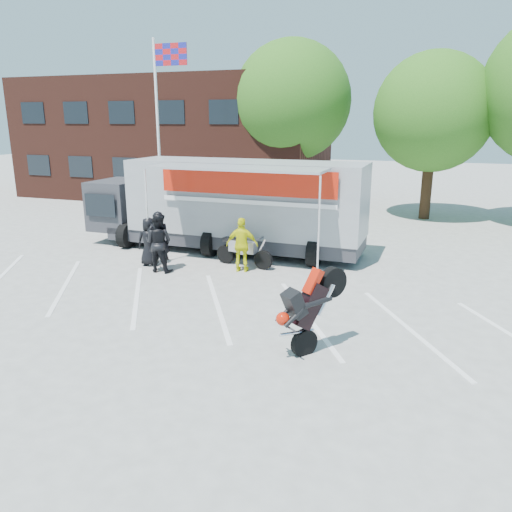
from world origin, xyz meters
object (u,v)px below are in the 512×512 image
Objects in this scene: flagpole at (162,110)px; parked_motorcycle at (244,266)px; tree_mid at (433,113)px; spectator_leather_a at (149,242)px; stunt_bike_rider at (327,347)px; spectator_leather_b at (159,241)px; tree_left at (292,101)px; transporter_truck at (233,251)px; spectator_leather_c at (159,243)px; spectator_hivis at (242,245)px.

flagpole is 3.81× the size of parked_motorcycle.
parked_motorcycle is at bearing -117.11° from tree_mid.
tree_mid reaches higher than spectator_leather_a.
spectator_leather_b is (-6.14, 3.77, 0.95)m from stunt_bike_rider.
tree_left reaches higher than transporter_truck.
flagpole is 1.04× the size of tree_mid.
spectator_leather_c is at bearing 90.28° from spectator_leather_b.
parked_motorcycle is 2.87m from spectator_leather_b.
parked_motorcycle is 1.32× the size of spectator_leather_a.
spectator_hivis is at bearing 174.46° from spectator_leather_b.
spectator_leather_a is 0.93× the size of spectator_hivis.
spectator_leather_b is at bearing -62.66° from flagpole.
tree_left reaches higher than spectator_leather_a.
tree_mid is at bearing -123.80° from spectator_leather_c.
tree_mid is at bearing -124.35° from spectator_hivis.
stunt_bike_rider is at bearing 126.23° from spectator_leather_b.
parked_motorcycle is at bearing -43.02° from flagpole.
tree_mid is 12.77m from parked_motorcycle.
stunt_bike_rider is at bearing -53.45° from transporter_truck.
flagpole is 7.91m from transporter_truck.
transporter_truck is 5.49× the size of spectator_leather_c.
tree_mid is at bearing -144.53° from spectator_leather_a.
spectator_hivis reaches higher than transporter_truck.
transporter_truck is (4.79, -3.75, -5.05)m from flagpole.
tree_mid is at bearing -16.03° from parked_motorcycle.
spectator_leather_c is 1.08× the size of spectator_hivis.
transporter_truck is at bearing -86.78° from tree_left.
spectator_leather_b is 0.12m from spectator_leather_c.
tree_left is 4.12× the size of parked_motorcycle.
spectator_leather_a is (-2.97, -0.90, 0.80)m from parked_motorcycle.
parked_motorcycle is (-5.37, -10.48, -4.94)m from tree_mid.
transporter_truck is at bearing -126.41° from tree_mid.
spectator_hivis is at bearing -45.06° from flagpole.
parked_motorcycle is at bearing -149.79° from spectator_leather_c.
tree_mid is at bearing -8.13° from tree_left.
spectator_hivis is (0.14, -0.55, 0.86)m from parked_motorcycle.
tree_left is 4.64× the size of spectator_leather_c.
flagpole is 9.49m from parked_motorcycle.
flagpole is at bearing -125.28° from tree_left.
tree_left reaches higher than spectator_leather_b.
spectator_leather_a is (-8.34, -11.38, -4.15)m from tree_mid.
tree_mid is at bearing 54.67° from transporter_truck.
transporter_truck is at bearing 43.05° from parked_motorcycle.
tree_left reaches higher than parked_motorcycle.
tree_left is 5.03× the size of spectator_hivis.
spectator_hivis is at bearing -161.74° from spectator_leather_c.
flagpole is 8.78m from spectator_leather_c.
parked_motorcycle is 6.31m from stunt_bike_rider.
spectator_hivis is at bearing 168.17° from spectator_leather_a.
parked_motorcycle is 1.22× the size of spectator_hivis.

